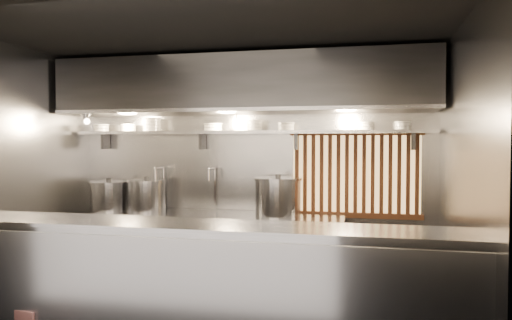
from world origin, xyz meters
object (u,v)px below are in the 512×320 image
at_px(heat_lamp, 86,117).
at_px(stock_pot_right, 278,196).
at_px(stock_pot_left, 109,196).
at_px(pendant_bulb, 236,125).
at_px(stock_pot_mid, 147,195).

distance_m(heat_lamp, stock_pot_right, 2.52).
bearing_deg(stock_pot_left, pendant_bulb, 2.89).
distance_m(heat_lamp, pendant_bulb, 1.83).
bearing_deg(stock_pot_mid, pendant_bulb, 2.97).
relative_size(pendant_bulb, stock_pot_mid, 0.34).
relative_size(pendant_bulb, stock_pot_left, 0.36).
relative_size(stock_pot_left, stock_pot_mid, 0.95).
height_order(stock_pot_mid, stock_pot_right, stock_pot_right).
bearing_deg(pendant_bulb, stock_pot_right, -8.59).
bearing_deg(stock_pot_left, stock_pot_right, 0.11).
height_order(heat_lamp, stock_pot_left, heat_lamp).
xyz_separation_m(stock_pot_mid, stock_pot_right, (1.67, -0.02, 0.03)).
bearing_deg(stock_pot_mid, stock_pot_right, -0.67).
xyz_separation_m(heat_lamp, stock_pot_mid, (0.65, 0.29, -0.97)).
bearing_deg(stock_pot_left, stock_pot_mid, 2.72).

